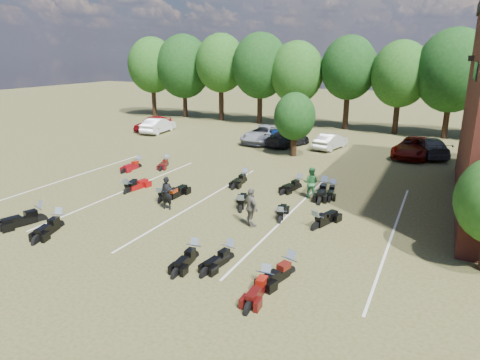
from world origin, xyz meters
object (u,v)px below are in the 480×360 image
Objects in this scene: person_black at (167,193)px; person_grey at (251,208)px; motorcycle_7 at (129,192)px; motorcycle_3 at (194,258)px; motorcycle_14 at (167,165)px; car_4 at (279,136)px; person_green at (311,183)px; car_0 at (153,123)px.

person_grey reaches higher than person_black.
motorcycle_7 is at bearing 25.22° from person_grey.
motorcycle_7 reaches higher than motorcycle_3.
motorcycle_14 is (-5.28, 7.43, -0.86)m from person_black.
car_4 is at bearing -37.87° from person_grey.
person_green is at bearing -30.56° from motorcycle_14.
person_grey is at bearing -13.49° from person_black.
car_4 is 16.90m from motorcycle_7.
person_grey is at bearing 72.25° from person_green.
person_grey is 8.69m from motorcycle_7.
person_green is 0.80× the size of motorcycle_7.
car_0 is 23.85m from person_black.
car_4 is 2.10× the size of motorcycle_14.
car_0 is 14.78m from motorcycle_14.
motorcycle_3 is at bearing 74.16° from person_green.
car_0 reaches higher than car_4.
motorcycle_7 is (-7.84, 5.45, 0.00)m from motorcycle_3.
person_black reaches higher than motorcycle_14.
car_4 is 2.24× the size of person_grey.
person_black is 7.91m from person_green.
person_black is 0.83× the size of motorcycle_3.
person_green is 10.50m from motorcycle_7.
motorcycle_7 is at bearing -93.53° from motorcycle_14.
person_green is 0.85× the size of motorcycle_3.
motorcycle_7 is (-9.80, -3.68, -0.88)m from person_green.
person_black is at bearing 167.32° from motorcycle_7.
car_4 is 1.91× the size of motorcycle_7.
person_black is at bearing -71.67° from car_4.
motorcycle_14 is at bearing 124.35° from motorcycle_3.
car_0 is 2.27× the size of motorcycle_14.
car_0 is at bearing -166.70° from car_4.
motorcycle_3 reaches higher than motorcycle_14.
person_green is 0.88× the size of motorcycle_14.
motorcycle_7 is (11.22, -17.36, -0.77)m from car_0.
person_green is 9.38m from motorcycle_3.
person_black is (0.63, -17.91, 0.15)m from car_4.
car_0 is 14.26m from car_4.
person_grey is 0.85× the size of motorcycle_7.
car_0 is at bearing 124.95° from motorcycle_3.
car_4 is at bearing 81.04° from person_black.
person_grey reaches higher than motorcycle_3.
person_grey is at bearing 176.82° from motorcycle_7.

